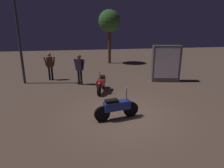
{
  "coord_description": "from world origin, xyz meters",
  "views": [
    {
      "loc": [
        -1.65,
        -6.56,
        3.23
      ],
      "look_at": [
        -0.38,
        0.72,
        1.0
      ],
      "focal_mm": 31.65,
      "sensor_mm": 36.0,
      "label": 1
    }
  ],
  "objects_px": {
    "motorcycle_red_parked_left": "(101,83)",
    "motorcycle_blue_foreground": "(117,107)",
    "person_rider_beside": "(50,64)",
    "person_bystander_far": "(79,67)",
    "kiosk_billboard": "(166,64)",
    "streetlamp_near": "(17,22)"
  },
  "relations": [
    {
      "from": "motorcycle_red_parked_left",
      "to": "motorcycle_blue_foreground",
      "type": "bearing_deg",
      "value": 20.77
    },
    {
      "from": "motorcycle_blue_foreground",
      "to": "person_rider_beside",
      "type": "height_order",
      "value": "person_rider_beside"
    },
    {
      "from": "person_rider_beside",
      "to": "person_bystander_far",
      "type": "distance_m",
      "value": 2.14
    },
    {
      "from": "motorcycle_red_parked_left",
      "to": "kiosk_billboard",
      "type": "relative_size",
      "value": 0.77
    },
    {
      "from": "motorcycle_red_parked_left",
      "to": "streetlamp_near",
      "type": "distance_m",
      "value": 5.53
    },
    {
      "from": "person_bystander_far",
      "to": "motorcycle_red_parked_left",
      "type": "bearing_deg",
      "value": 66.03
    },
    {
      "from": "person_bystander_far",
      "to": "person_rider_beside",
      "type": "bearing_deg",
      "value": -96.41
    },
    {
      "from": "person_rider_beside",
      "to": "streetlamp_near",
      "type": "height_order",
      "value": "streetlamp_near"
    },
    {
      "from": "person_bystander_far",
      "to": "streetlamp_near",
      "type": "distance_m",
      "value": 3.98
    },
    {
      "from": "motorcycle_blue_foreground",
      "to": "motorcycle_red_parked_left",
      "type": "xyz_separation_m",
      "value": [
        -0.18,
        3.07,
        0.0
      ]
    },
    {
      "from": "motorcycle_blue_foreground",
      "to": "motorcycle_red_parked_left",
      "type": "height_order",
      "value": "same"
    },
    {
      "from": "person_rider_beside",
      "to": "person_bystander_far",
      "type": "relative_size",
      "value": 0.98
    },
    {
      "from": "kiosk_billboard",
      "to": "streetlamp_near",
      "type": "bearing_deg",
      "value": 4.49
    },
    {
      "from": "streetlamp_near",
      "to": "person_bystander_far",
      "type": "bearing_deg",
      "value": -14.49
    },
    {
      "from": "motorcycle_blue_foreground",
      "to": "kiosk_billboard",
      "type": "bearing_deg",
      "value": 37.43
    },
    {
      "from": "motorcycle_blue_foreground",
      "to": "person_bystander_far",
      "type": "bearing_deg",
      "value": 93.51
    },
    {
      "from": "person_bystander_far",
      "to": "motorcycle_blue_foreground",
      "type": "bearing_deg",
      "value": 45.26
    },
    {
      "from": "motorcycle_red_parked_left",
      "to": "person_rider_beside",
      "type": "relative_size",
      "value": 0.98
    },
    {
      "from": "streetlamp_near",
      "to": "kiosk_billboard",
      "type": "relative_size",
      "value": 2.52
    },
    {
      "from": "person_bystander_far",
      "to": "streetlamp_near",
      "type": "xyz_separation_m",
      "value": [
        -3.13,
        0.81,
        2.33
      ]
    },
    {
      "from": "person_bystander_far",
      "to": "streetlamp_near",
      "type": "relative_size",
      "value": 0.32
    },
    {
      "from": "motorcycle_blue_foreground",
      "to": "person_rider_beside",
      "type": "bearing_deg",
      "value": 105.39
    }
  ]
}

